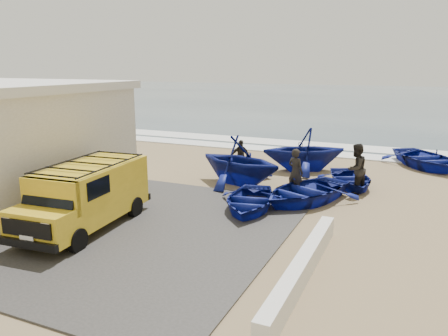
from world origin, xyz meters
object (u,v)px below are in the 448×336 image
(boat_mid_left, at_px, (239,160))
(boat_mid_right, at_px, (350,179))
(boat_far_right, at_px, (425,158))
(parapet, at_px, (303,267))
(boat_near_left, at_px, (249,200))
(boat_far_left, at_px, (304,149))
(fisherman_back, at_px, (240,156))
(van, at_px, (86,194))
(boat_near_right, at_px, (305,191))
(fisherman_middle, at_px, (356,169))
(fisherman_front, at_px, (296,172))

(boat_mid_left, distance_m, boat_mid_right, 4.65)
(boat_mid_left, relative_size, boat_far_right, 0.89)
(parapet, height_order, boat_near_left, boat_near_left)
(boat_far_left, relative_size, fisherman_back, 2.51)
(van, xyz_separation_m, boat_near_right, (5.49, 5.27, -0.67))
(boat_near_right, height_order, boat_mid_right, boat_near_right)
(boat_near_right, height_order, fisherman_back, fisherman_back)
(boat_near_left, height_order, boat_near_right, boat_near_right)
(boat_far_right, bearing_deg, boat_near_left, -151.07)
(boat_mid_left, distance_m, fisherman_middle, 4.69)
(boat_mid_right, bearing_deg, boat_mid_left, 173.95)
(boat_mid_right, distance_m, fisherman_front, 2.80)
(parapet, distance_m, boat_mid_right, 8.65)
(parapet, bearing_deg, van, 175.51)
(parapet, bearing_deg, boat_far_right, 79.10)
(boat_mid_right, xyz_separation_m, boat_far_left, (-2.47, 2.00, 0.69))
(boat_near_left, height_order, boat_mid_right, boat_near_left)
(fisherman_middle, bearing_deg, fisherman_back, -79.90)
(fisherman_middle, bearing_deg, boat_mid_left, -59.27)
(fisherman_front, xyz_separation_m, fisherman_middle, (2.08, 1.16, 0.08))
(van, relative_size, boat_mid_left, 1.25)
(parapet, bearing_deg, fisherman_middle, 89.09)
(boat_near_right, relative_size, fisherman_front, 2.24)
(boat_near_right, xyz_separation_m, boat_mid_left, (-3.15, 1.35, 0.60))
(fisherman_back, bearing_deg, van, -142.45)
(van, bearing_deg, parapet, -9.13)
(fisherman_back, bearing_deg, boat_mid_left, -110.94)
(fisherman_front, xyz_separation_m, fisherman_back, (-3.28, 2.46, -0.14))
(boat_near_right, relative_size, fisherman_back, 2.63)
(fisherman_back, bearing_deg, parapet, -101.46)
(boat_mid_right, distance_m, boat_far_left, 3.25)
(boat_mid_left, bearing_deg, boat_far_left, -12.26)
(parapet, xyz_separation_m, boat_near_left, (-2.92, 4.13, 0.08))
(boat_near_right, distance_m, fisherman_middle, 2.50)
(boat_mid_left, height_order, fisherman_back, boat_mid_left)
(parapet, distance_m, boat_far_right, 13.99)
(van, distance_m, boat_mid_left, 7.02)
(fisherman_middle, bearing_deg, boat_far_right, -178.99)
(fisherman_front, distance_m, fisherman_back, 4.10)
(boat_mid_left, distance_m, boat_far_right, 9.75)
(boat_near_right, relative_size, boat_far_left, 1.05)
(boat_near_right, distance_m, boat_mid_left, 3.48)
(boat_near_right, relative_size, boat_far_right, 0.93)
(boat_near_right, distance_m, fisherman_back, 5.03)
(fisherman_back, bearing_deg, fisherman_front, -78.49)
(parapet, bearing_deg, boat_far_left, 103.99)
(parapet, relative_size, fisherman_middle, 3.04)
(van, xyz_separation_m, boat_far_left, (4.22, 10.11, -0.07))
(boat_near_right, height_order, boat_far_right, boat_far_right)
(van, xyz_separation_m, fisherman_back, (1.64, 8.49, -0.32))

